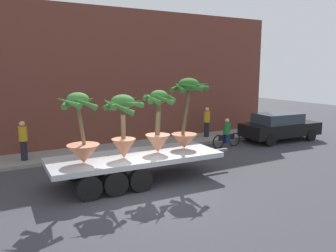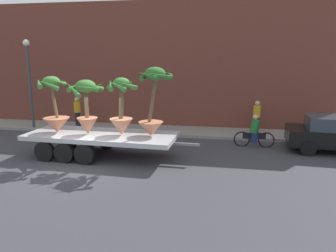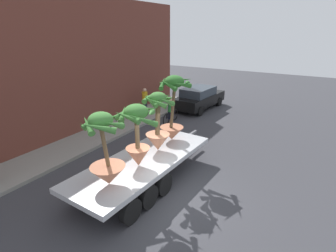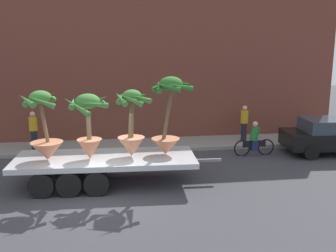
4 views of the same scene
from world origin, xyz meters
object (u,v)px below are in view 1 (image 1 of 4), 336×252
Objects in this scene: flatbed_trailer at (129,162)px; potted_palm_rear at (81,135)px; potted_palm_extra at (158,125)px; pedestrian_near_gate at (23,140)px; potted_palm_middle at (123,124)px; potted_palm_front at (187,113)px; cyclist at (227,134)px; parked_car at (279,126)px; pedestrian_far_left at (207,121)px.

potted_palm_rear reaches higher than flatbed_trailer.
potted_palm_extra reaches higher than pedestrian_near_gate.
flatbed_trailer is at bearing 33.99° from potted_palm_middle.
potted_palm_rear is 0.86× the size of potted_palm_front.
cyclist is at bearing 26.08° from potted_palm_extra.
potted_palm_rear reaches higher than potted_palm_middle.
potted_palm_front reaches higher than cyclist.
parked_car is 13.37m from pedestrian_near_gate.
pedestrian_near_gate is 1.00× the size of pedestrian_far_left.
potted_palm_rear is at bearing -168.24° from parked_car.
potted_palm_front reaches higher than potted_palm_middle.
potted_palm_front is at bearing -148.15° from cyclist.
potted_palm_rear is at bearing -150.58° from pedestrian_far_left.
potted_palm_front is 0.58× the size of parked_car.
potted_palm_extra is 1.35× the size of pedestrian_far_left.
pedestrian_near_gate is at bearing 170.91° from parked_car.
potted_palm_extra is 6.21m from cyclist.
cyclist is at bearing 31.85° from potted_palm_front.
flatbed_trailer is 4.22× the size of pedestrian_far_left.
pedestrian_far_left is at bearing 34.48° from flatbed_trailer.
potted_palm_rear is at bearing -74.54° from pedestrian_near_gate.
flatbed_trailer is 5.38m from pedestrian_near_gate.
pedestrian_far_left is at bearing 144.91° from parked_car.
potted_palm_extra is 9.46m from parked_car.
cyclist is at bearing 18.07° from potted_palm_rear.
parked_car is at bearing 13.09° from flatbed_trailer.
flatbed_trailer is 3.08× the size of potted_palm_rear.
cyclist is at bearing 21.48° from flatbed_trailer.
cyclist is at bearing 21.98° from potted_palm_middle.
pedestrian_near_gate and pedestrian_far_left have the same top height.
potted_palm_rear is 8.84m from cyclist.
parked_car is (10.49, 2.55, -1.37)m from potted_palm_middle.
pedestrian_near_gate is (-13.20, 2.11, 0.21)m from parked_car.
parked_car is at bearing -9.09° from pedestrian_near_gate.
potted_palm_extra reaches higher than cyclist.
cyclist is 0.39× the size of parked_car.
potted_palm_rear is 4.85m from pedestrian_near_gate.
potted_palm_middle is at bearing -175.95° from potted_palm_front.
potted_palm_middle is at bearing -145.54° from pedestrian_far_left.
potted_palm_extra is (-1.29, -0.08, -0.33)m from potted_palm_front.
parked_car is at bearing -35.09° from pedestrian_far_left.
cyclist reaches higher than flatbed_trailer.
potted_palm_extra is at bearing -47.68° from pedestrian_near_gate.
potted_palm_front is at bearing -133.19° from pedestrian_far_left.
potted_palm_front reaches higher than pedestrian_near_gate.
potted_palm_front reaches higher than pedestrian_far_left.
cyclist is 9.78m from pedestrian_near_gate.
potted_palm_rear is 0.50× the size of parked_car.
pedestrian_near_gate is at bearing 132.32° from potted_palm_extra.
flatbed_trailer is 3.12× the size of potted_palm_extra.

